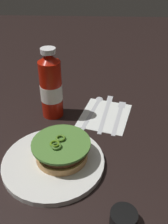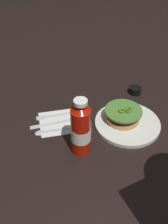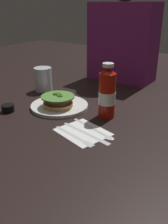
{
  "view_description": "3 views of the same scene",
  "coord_description": "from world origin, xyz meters",
  "px_view_note": "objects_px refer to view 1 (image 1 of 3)",
  "views": [
    {
      "loc": [
        -0.42,
        -0.07,
        0.43
      ],
      "look_at": [
        0.12,
        -0.04,
        0.07
      ],
      "focal_mm": 39.68,
      "sensor_mm": 36.0,
      "label": 1
    },
    {
      "loc": [
        0.48,
        0.61,
        0.67
      ],
      "look_at": [
        0.15,
        -0.03,
        0.08
      ],
      "focal_mm": 43.01,
      "sensor_mm": 36.0,
      "label": 2
    },
    {
      "loc": [
        0.65,
        -0.73,
        0.41
      ],
      "look_at": [
        0.17,
        -0.03,
        0.04
      ],
      "focal_mm": 40.49,
      "sensor_mm": 36.0,
      "label": 3
    }
  ],
  "objects_px": {
    "ketchup_bottle": "(51,87)",
    "napkin": "(105,115)",
    "butter_knife": "(106,110)",
    "fork_utensil": "(119,113)",
    "dinner_plate": "(53,163)",
    "burger_sandwich": "(61,150)",
    "condiment_cup": "(123,218)",
    "spoon_utensil": "(95,107)"
  },
  "relations": [
    {
      "from": "dinner_plate",
      "to": "fork_utensil",
      "type": "relative_size",
      "value": 1.32
    },
    {
      "from": "dinner_plate",
      "to": "condiment_cup",
      "type": "xyz_separation_m",
      "value": [
        -0.14,
        -0.15,
        0.01
      ]
    },
    {
      "from": "ketchup_bottle",
      "to": "spoon_utensil",
      "type": "bearing_deg",
      "value": -72.53
    },
    {
      "from": "ketchup_bottle",
      "to": "napkin",
      "type": "xyz_separation_m",
      "value": [
        -0.0,
        -0.16,
        -0.09
      ]
    },
    {
      "from": "burger_sandwich",
      "to": "ketchup_bottle",
      "type": "bearing_deg",
      "value": 14.65
    },
    {
      "from": "napkin",
      "to": "butter_knife",
      "type": "xyz_separation_m",
      "value": [
        0.03,
        -0.01,
        0.0
      ]
    },
    {
      "from": "fork_utensil",
      "to": "napkin",
      "type": "bearing_deg",
      "value": 99.0
    },
    {
      "from": "burger_sandwich",
      "to": "condiment_cup",
      "type": "bearing_deg",
      "value": -139.1
    },
    {
      "from": "condiment_cup",
      "to": "ketchup_bottle",
      "type": "bearing_deg",
      "value": 27.69
    },
    {
      "from": "butter_knife",
      "to": "fork_utensil",
      "type": "bearing_deg",
      "value": -115.94
    },
    {
      "from": "dinner_plate",
      "to": "burger_sandwich",
      "type": "height_order",
      "value": "burger_sandwich"
    },
    {
      "from": "butter_knife",
      "to": "burger_sandwich",
      "type": "bearing_deg",
      "value": 153.57
    },
    {
      "from": "condiment_cup",
      "to": "fork_utensil",
      "type": "relative_size",
      "value": 0.28
    },
    {
      "from": "condiment_cup",
      "to": "butter_knife",
      "type": "xyz_separation_m",
      "value": [
        0.38,
        0.02,
        -0.01
      ]
    },
    {
      "from": "ketchup_bottle",
      "to": "butter_knife",
      "type": "bearing_deg",
      "value": -81.0
    },
    {
      "from": "condiment_cup",
      "to": "fork_utensil",
      "type": "height_order",
      "value": "condiment_cup"
    },
    {
      "from": "fork_utensil",
      "to": "ketchup_bottle",
      "type": "bearing_deg",
      "value": 91.9
    },
    {
      "from": "condiment_cup",
      "to": "fork_utensil",
      "type": "distance_m",
      "value": 0.36
    },
    {
      "from": "burger_sandwich",
      "to": "butter_knife",
      "type": "xyz_separation_m",
      "value": [
        0.23,
        -0.11,
        -0.03
      ]
    },
    {
      "from": "ketchup_bottle",
      "to": "butter_knife",
      "type": "height_order",
      "value": "ketchup_bottle"
    },
    {
      "from": "dinner_plate",
      "to": "ketchup_bottle",
      "type": "bearing_deg",
      "value": 8.76
    },
    {
      "from": "dinner_plate",
      "to": "fork_utensil",
      "type": "distance_m",
      "value": 0.28
    },
    {
      "from": "burger_sandwich",
      "to": "butter_knife",
      "type": "distance_m",
      "value": 0.25
    },
    {
      "from": "burger_sandwich",
      "to": "napkin",
      "type": "height_order",
      "value": "burger_sandwich"
    },
    {
      "from": "burger_sandwich",
      "to": "dinner_plate",
      "type": "bearing_deg",
      "value": 126.52
    },
    {
      "from": "burger_sandwich",
      "to": "ketchup_bottle",
      "type": "height_order",
      "value": "ketchup_bottle"
    },
    {
      "from": "dinner_plate",
      "to": "ketchup_bottle",
      "type": "relative_size",
      "value": 1.15
    },
    {
      "from": "burger_sandwich",
      "to": "ketchup_bottle",
      "type": "distance_m",
      "value": 0.21
    },
    {
      "from": "butter_knife",
      "to": "spoon_utensil",
      "type": "distance_m",
      "value": 0.04
    },
    {
      "from": "dinner_plate",
      "to": "spoon_utensil",
      "type": "bearing_deg",
      "value": -20.41
    },
    {
      "from": "napkin",
      "to": "fork_utensil",
      "type": "relative_size",
      "value": 0.91
    },
    {
      "from": "burger_sandwich",
      "to": "napkin",
      "type": "distance_m",
      "value": 0.23
    },
    {
      "from": "butter_knife",
      "to": "spoon_utensil",
      "type": "bearing_deg",
      "value": 69.1
    },
    {
      "from": "napkin",
      "to": "butter_knife",
      "type": "bearing_deg",
      "value": -10.82
    },
    {
      "from": "dinner_plate",
      "to": "spoon_utensil",
      "type": "relative_size",
      "value": 1.21
    },
    {
      "from": "ketchup_bottle",
      "to": "fork_utensil",
      "type": "bearing_deg",
      "value": -88.1
    },
    {
      "from": "burger_sandwich",
      "to": "ketchup_bottle",
      "type": "relative_size",
      "value": 0.65
    },
    {
      "from": "ketchup_bottle",
      "to": "napkin",
      "type": "relative_size",
      "value": 1.26
    },
    {
      "from": "butter_knife",
      "to": "spoon_utensil",
      "type": "height_order",
      "value": "same"
    },
    {
      "from": "fork_utensil",
      "to": "spoon_utensil",
      "type": "relative_size",
      "value": 0.92
    },
    {
      "from": "dinner_plate",
      "to": "ketchup_bottle",
      "type": "xyz_separation_m",
      "value": [
        0.21,
        0.03,
        0.09
      ]
    },
    {
      "from": "dinner_plate",
      "to": "burger_sandwich",
      "type": "xyz_separation_m",
      "value": [
        0.01,
        -0.02,
        0.03
      ]
    }
  ]
}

